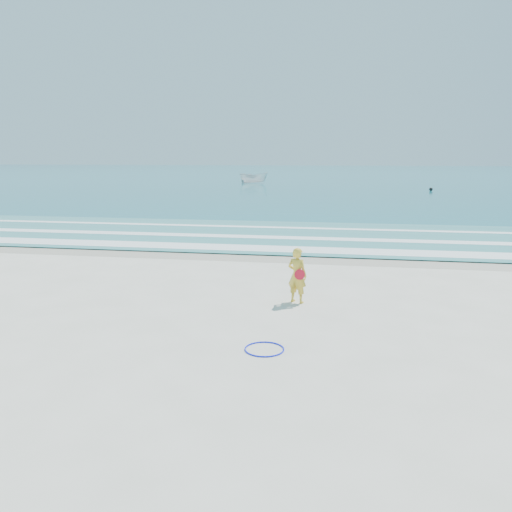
# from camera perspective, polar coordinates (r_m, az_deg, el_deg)

# --- Properties ---
(ground) EXTENTS (400.00, 400.00, 0.00)m
(ground) POSITION_cam_1_polar(r_m,az_deg,el_deg) (10.67, -6.68, -9.36)
(ground) COLOR silver
(ground) RESTS_ON ground
(wet_sand) EXTENTS (400.00, 2.40, 0.00)m
(wet_sand) POSITION_cam_1_polar(r_m,az_deg,el_deg) (19.15, 0.97, 0.02)
(wet_sand) COLOR #B2A893
(wet_sand) RESTS_ON ground
(ocean) EXTENTS (400.00, 190.00, 0.04)m
(ocean) POSITION_cam_1_polar(r_m,az_deg,el_deg) (114.65, 8.57, 9.32)
(ocean) COLOR #19727F
(ocean) RESTS_ON ground
(shallow) EXTENTS (400.00, 10.00, 0.01)m
(shallow) POSITION_cam_1_polar(r_m,az_deg,el_deg) (24.02, 2.83, 2.42)
(shallow) COLOR #59B7AD
(shallow) RESTS_ON ocean
(foam_near) EXTENTS (400.00, 1.40, 0.01)m
(foam_near) POSITION_cam_1_polar(r_m,az_deg,el_deg) (20.41, 1.54, 0.86)
(foam_near) COLOR white
(foam_near) RESTS_ON shallow
(foam_mid) EXTENTS (400.00, 0.90, 0.01)m
(foam_mid) POSITION_cam_1_polar(r_m,az_deg,el_deg) (23.24, 2.59, 2.14)
(foam_mid) COLOR white
(foam_mid) RESTS_ON shallow
(foam_far) EXTENTS (400.00, 0.60, 0.01)m
(foam_far) POSITION_cam_1_polar(r_m,az_deg,el_deg) (26.48, 3.51, 3.26)
(foam_far) COLOR white
(foam_far) RESTS_ON shallow
(hoop) EXTENTS (0.95, 0.95, 0.03)m
(hoop) POSITION_cam_1_polar(r_m,az_deg,el_deg) (10.02, 0.96, -10.59)
(hoop) COLOR #0C1CE9
(hoop) RESTS_ON ground
(boat) EXTENTS (3.98, 1.56, 1.53)m
(boat) POSITION_cam_1_polar(r_m,az_deg,el_deg) (70.94, -0.27, 8.93)
(boat) COLOR silver
(boat) RESTS_ON ocean
(buoy) EXTENTS (0.38, 0.38, 0.38)m
(buoy) POSITION_cam_1_polar(r_m,az_deg,el_deg) (58.18, 19.36, 7.21)
(buoy) COLOR black
(buoy) RESTS_ON ocean
(woman) EXTENTS (0.63, 0.53, 1.46)m
(woman) POSITION_cam_1_polar(r_m,az_deg,el_deg) (12.97, 4.73, -2.20)
(woman) COLOR gold
(woman) RESTS_ON ground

